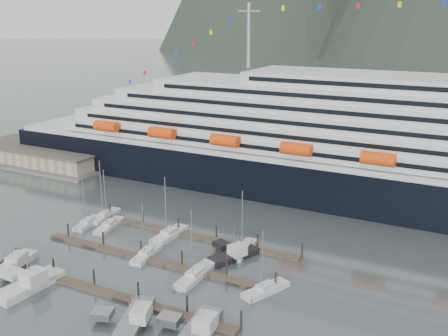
{
  "coord_description": "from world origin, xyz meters",
  "views": [
    {
      "loc": [
        47.07,
        -68.07,
        43.24
      ],
      "look_at": [
        0.17,
        22.0,
        13.58
      ],
      "focal_mm": 42.0,
      "sensor_mm": 36.0,
      "label": 1
    }
  ],
  "objects": [
    {
      "name": "ground",
      "position": [
        0.0,
        0.0,
        0.0
      ],
      "size": [
        1600.0,
        1600.0,
        0.0
      ],
      "primitive_type": "plane",
      "color": "#475254",
      "rests_on": "ground"
    },
    {
      "name": "cruise_ship",
      "position": [
        30.03,
        54.94,
        12.04
      ],
      "size": [
        210.0,
        30.4,
        50.3
      ],
      "color": "black",
      "rests_on": "ground"
    },
    {
      "name": "warehouse",
      "position": [
        -72.0,
        42.0,
        2.25
      ],
      "size": [
        46.0,
        20.0,
        5.8
      ],
      "color": "#595956",
      "rests_on": "ground"
    },
    {
      "name": "dock_near",
      "position": [
        -4.93,
        -9.95,
        0.31
      ],
      "size": [
        48.18,
        2.28,
        3.2
      ],
      "color": "#4C3C31",
      "rests_on": "ground"
    },
    {
      "name": "dock_mid",
      "position": [
        -4.93,
        3.05,
        0.31
      ],
      "size": [
        48.18,
        2.28,
        3.2
      ],
      "color": "#4C3C31",
      "rests_on": "ground"
    },
    {
      "name": "dock_far",
      "position": [
        -4.93,
        16.05,
        0.31
      ],
      "size": [
        48.18,
        2.28,
        3.2
      ],
      "color": "#4C3C31",
      "rests_on": "ground"
    },
    {
      "name": "sailboat_a",
      "position": [
        -27.0,
        10.92,
        0.4
      ],
      "size": [
        3.84,
        8.52,
        11.56
      ],
      "rotation": [
        0.0,
        0.0,
        1.76
      ],
      "color": "#B9B9B9",
      "rests_on": "ground"
    },
    {
      "name": "sailboat_b",
      "position": [
        -22.06,
        12.03,
        0.41
      ],
      "size": [
        3.96,
        9.54,
        13.4
      ],
      "rotation": [
        0.0,
        0.0,
        1.74
      ],
      "color": "#B9B9B9",
      "rests_on": "ground"
    },
    {
      "name": "sailboat_c",
      "position": [
        -6.88,
        4.31,
        0.4
      ],
      "size": [
        3.62,
        9.19,
        11.17
      ],
      "rotation": [
        0.0,
        0.0,
        1.71
      ],
      "color": "#B9B9B9",
      "rests_on": "ground"
    },
    {
      "name": "sailboat_d",
      "position": [
        5.35,
        1.47,
        0.41
      ],
      "size": [
        2.81,
        11.0,
        13.2
      ],
      "rotation": [
        0.0,
        0.0,
        1.59
      ],
      "color": "#B9B9B9",
      "rests_on": "ground"
    },
    {
      "name": "sailboat_e",
      "position": [
        -26.47,
        16.06,
        0.41
      ],
      "size": [
        3.3,
        9.31,
        13.8
      ],
      "rotation": [
        0.0,
        0.0,
        1.67
      ],
      "color": "#B9B9B9",
      "rests_on": "ground"
    },
    {
      "name": "sailboat_f",
      "position": [
        -8.02,
        13.74,
        0.43
      ],
      "size": [
        3.12,
        10.02,
        13.47
      ],
      "rotation": [
        0.0,
        0.0,
        1.55
      ],
      "color": "#B9B9B9",
      "rests_on": "ground"
    },
    {
      "name": "sailboat_g",
      "position": [
        8.26,
        14.54,
        0.4
      ],
      "size": [
        3.19,
        9.76,
        12.86
      ],
      "rotation": [
        0.0,
        0.0,
        1.66
      ],
      "color": "#B9B9B9",
      "rests_on": "ground"
    },
    {
      "name": "sailboat_h",
      "position": [
        18.0,
        2.38,
        0.41
      ],
      "size": [
        5.72,
        9.01,
        11.53
      ],
      "rotation": [
        0.0,
        0.0,
        1.17
      ],
      "color": "#B9B9B9",
      "rests_on": "ground"
    },
    {
      "name": "trawler_a",
      "position": [
        -25.09,
        -10.97,
        0.83
      ],
      "size": [
        8.96,
        11.96,
        6.3
      ],
      "rotation": [
        0.0,
        0.0,
        1.81
      ],
      "color": "#B9B9B9",
      "rests_on": "ground"
    },
    {
      "name": "trawler_b",
      "position": [
        -16.9,
        -14.54,
        0.95
      ],
      "size": [
        9.11,
        11.95,
        7.64
      ],
      "rotation": [
        0.0,
        0.0,
        1.5
      ],
      "color": "#B9B9B9",
      "rests_on": "ground"
    },
    {
      "name": "trawler_c",
      "position": [
        4.45,
        -15.05,
        0.82
      ],
      "size": [
        9.68,
        12.56,
        6.19
      ],
      "rotation": [
        0.0,
        0.0,
        1.9
      ],
      "color": "gray",
      "rests_on": "ground"
    },
    {
      "name": "trawler_d",
      "position": [
        14.05,
        -12.93,
        0.88
      ],
      "size": [
        8.81,
        11.86,
        6.85
      ],
      "rotation": [
        0.0,
        0.0,
        1.7
      ],
      "color": "gray",
      "rests_on": "ground"
    },
    {
      "name": "trawler_e",
      "position": [
        7.81,
        11.11,
        0.84
      ],
      "size": [
        8.73,
        10.31,
        6.36
      ],
      "rotation": [
        0.0,
        0.0,
        1.15
      ],
      "color": "black",
      "rests_on": "ground"
    }
  ]
}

